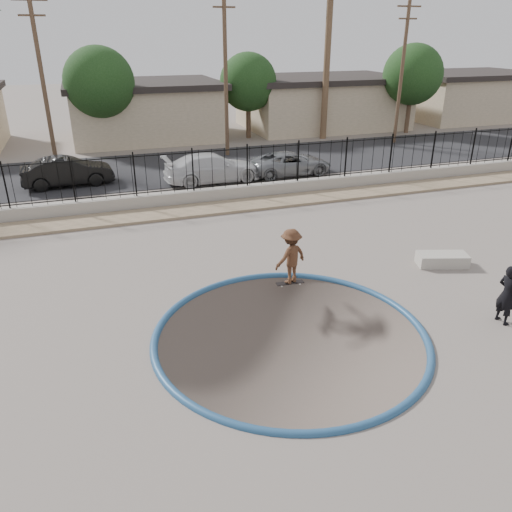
{
  "coord_description": "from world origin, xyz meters",
  "views": [
    {
      "loc": [
        -4.27,
        -10.87,
        7.06
      ],
      "look_at": [
        0.1,
        2.0,
        0.93
      ],
      "focal_mm": 35.0,
      "sensor_mm": 36.0,
      "label": 1
    }
  ],
  "objects_px": {
    "car_d": "(291,163)",
    "skateboard": "(290,283)",
    "skater": "(291,259)",
    "videographer": "(507,295)",
    "concrete_ledge": "(442,260)",
    "car_b": "(68,171)",
    "car_c": "(212,168)"
  },
  "relations": [
    {
      "from": "skateboard",
      "to": "car_b",
      "type": "height_order",
      "value": "car_b"
    },
    {
      "from": "concrete_ledge",
      "to": "car_b",
      "type": "distance_m",
      "value": 18.02
    },
    {
      "from": "car_d",
      "to": "skateboard",
      "type": "bearing_deg",
      "value": 156.28
    },
    {
      "from": "skater",
      "to": "videographer",
      "type": "height_order",
      "value": "skater"
    },
    {
      "from": "car_d",
      "to": "skater",
      "type": "bearing_deg",
      "value": 156.28
    },
    {
      "from": "car_b",
      "to": "car_d",
      "type": "height_order",
      "value": "car_b"
    },
    {
      "from": "videographer",
      "to": "car_c",
      "type": "height_order",
      "value": "videographer"
    },
    {
      "from": "skateboard",
      "to": "car_c",
      "type": "relative_size",
      "value": 0.18
    },
    {
      "from": "concrete_ledge",
      "to": "car_b",
      "type": "relative_size",
      "value": 0.37
    },
    {
      "from": "car_c",
      "to": "videographer",
      "type": "bearing_deg",
      "value": -168.57
    },
    {
      "from": "skateboard",
      "to": "videographer",
      "type": "relative_size",
      "value": 0.53
    },
    {
      "from": "skater",
      "to": "concrete_ledge",
      "type": "xyz_separation_m",
      "value": [
        5.28,
        -0.32,
        -0.65
      ]
    },
    {
      "from": "skateboard",
      "to": "videographer",
      "type": "xyz_separation_m",
      "value": [
        4.52,
        -3.79,
        0.76
      ]
    },
    {
      "from": "skateboard",
      "to": "car_b",
      "type": "xyz_separation_m",
      "value": [
        -6.39,
        13.4,
        0.69
      ]
    },
    {
      "from": "car_b",
      "to": "skateboard",
      "type": "bearing_deg",
      "value": -158.75
    },
    {
      "from": "skater",
      "to": "car_d",
      "type": "xyz_separation_m",
      "value": [
        4.86,
        11.8,
        -0.21
      ]
    },
    {
      "from": "concrete_ledge",
      "to": "car_c",
      "type": "height_order",
      "value": "car_c"
    },
    {
      "from": "skater",
      "to": "car_d",
      "type": "relative_size",
      "value": 0.39
    },
    {
      "from": "skater",
      "to": "car_c",
      "type": "xyz_separation_m",
      "value": [
        0.57,
        11.8,
        -0.1
      ]
    },
    {
      "from": "skateboard",
      "to": "concrete_ledge",
      "type": "height_order",
      "value": "concrete_ledge"
    },
    {
      "from": "videographer",
      "to": "car_d",
      "type": "height_order",
      "value": "videographer"
    },
    {
      "from": "videographer",
      "to": "car_d",
      "type": "bearing_deg",
      "value": -4.65
    },
    {
      "from": "skater",
      "to": "car_d",
      "type": "distance_m",
      "value": 12.76
    },
    {
      "from": "concrete_ledge",
      "to": "car_d",
      "type": "distance_m",
      "value": 12.13
    },
    {
      "from": "skateboard",
      "to": "car_d",
      "type": "relative_size",
      "value": 0.2
    },
    {
      "from": "car_b",
      "to": "concrete_ledge",
      "type": "bearing_deg",
      "value": -143.84
    },
    {
      "from": "skateboard",
      "to": "car_b",
      "type": "distance_m",
      "value": 14.86
    },
    {
      "from": "skateboard",
      "to": "videographer",
      "type": "bearing_deg",
      "value": -35.75
    },
    {
      "from": "videographer",
      "to": "car_c",
      "type": "bearing_deg",
      "value": 10.82
    },
    {
      "from": "videographer",
      "to": "concrete_ledge",
      "type": "height_order",
      "value": "videographer"
    },
    {
      "from": "car_d",
      "to": "concrete_ledge",
      "type": "bearing_deg",
      "value": -179.34
    },
    {
      "from": "videographer",
      "to": "car_d",
      "type": "xyz_separation_m",
      "value": [
        0.35,
        15.59,
        -0.18
      ]
    }
  ]
}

